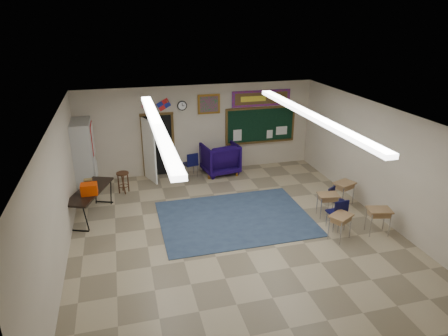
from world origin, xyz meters
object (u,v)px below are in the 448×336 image
object	(u,v)px
folding_table	(91,202)
student_desk_front_left	(327,204)
student_desk_front_right	(343,192)
wooden_stool	(123,182)
wingback_armchair	(220,158)

from	to	relation	value
folding_table	student_desk_front_left	bearing A→B (deg)	6.57
student_desk_front_right	wooden_stool	bearing A→B (deg)	136.72
wooden_stool	student_desk_front_right	bearing A→B (deg)	-22.14
student_desk_front_right	folding_table	world-z (taller)	folding_table
student_desk_front_left	folding_table	bearing A→B (deg)	173.87
student_desk_front_right	wooden_stool	distance (m)	6.58
folding_table	wooden_stool	bearing A→B (deg)	78.43
student_desk_front_left	folding_table	world-z (taller)	folding_table
student_desk_front_right	wooden_stool	size ratio (longest dim) A/B	1.05
student_desk_front_left	student_desk_front_right	size ratio (longest dim) A/B	0.95
student_desk_front_right	wooden_stool	world-z (taller)	student_desk_front_right
wingback_armchair	folding_table	size ratio (longest dim) A/B	0.60
wingback_armchair	folding_table	xyz separation A→B (m)	(-4.15, -2.19, -0.11)
wooden_stool	wingback_armchair	bearing A→B (deg)	14.30
student_desk_front_left	folding_table	size ratio (longest dim) A/B	0.33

